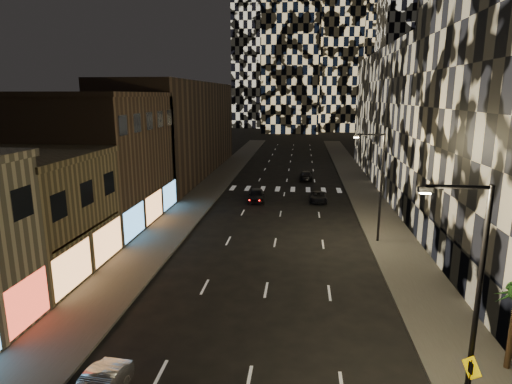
% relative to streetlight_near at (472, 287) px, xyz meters
% --- Properties ---
extents(sidewalk_left, '(4.00, 120.00, 0.15)m').
position_rel_streetlight_near_xyz_m(sidewalk_left, '(-18.35, 40.00, -5.28)').
color(sidewalk_left, '#47443F').
rests_on(sidewalk_left, ground).
extents(sidewalk_right, '(4.00, 120.00, 0.15)m').
position_rel_streetlight_near_xyz_m(sidewalk_right, '(1.65, 40.00, -5.28)').
color(sidewalk_right, '#47443F').
rests_on(sidewalk_right, ground).
extents(curb_left, '(0.20, 120.00, 0.15)m').
position_rel_streetlight_near_xyz_m(curb_left, '(-16.25, 40.00, -5.28)').
color(curb_left, '#4C4C47').
rests_on(curb_left, ground).
extents(curb_right, '(0.20, 120.00, 0.15)m').
position_rel_streetlight_near_xyz_m(curb_right, '(-0.45, 40.00, -5.28)').
color(curb_right, '#4C4C47').
rests_on(curb_right, ground).
extents(retail_tan, '(10.00, 10.00, 8.00)m').
position_rel_streetlight_near_xyz_m(retail_tan, '(-25.35, 11.00, -1.35)').
color(retail_tan, '#736545').
rests_on(retail_tan, ground).
extents(retail_brown, '(10.00, 15.00, 12.00)m').
position_rel_streetlight_near_xyz_m(retail_brown, '(-25.35, 23.50, 0.65)').
color(retail_brown, brown).
rests_on(retail_brown, ground).
extents(retail_filler_left, '(10.00, 40.00, 14.00)m').
position_rel_streetlight_near_xyz_m(retail_filler_left, '(-25.35, 50.00, 1.65)').
color(retail_filler_left, brown).
rests_on(retail_filler_left, ground).
extents(midrise_base, '(0.60, 25.00, 3.00)m').
position_rel_streetlight_near_xyz_m(midrise_base, '(3.95, 14.50, -3.85)').
color(midrise_base, '#383838').
rests_on(midrise_base, ground).
extents(midrise_filler_right, '(16.00, 40.00, 18.00)m').
position_rel_streetlight_near_xyz_m(midrise_filler_right, '(11.65, 47.00, 3.65)').
color(midrise_filler_right, '#232326').
rests_on(midrise_filler_right, ground).
extents(streetlight_near, '(2.55, 0.25, 9.00)m').
position_rel_streetlight_near_xyz_m(streetlight_near, '(0.00, 0.00, 0.00)').
color(streetlight_near, black).
rests_on(streetlight_near, sidewalk_right).
extents(streetlight_far, '(2.55, 0.25, 9.00)m').
position_rel_streetlight_near_xyz_m(streetlight_far, '(0.00, 20.00, 0.00)').
color(streetlight_far, black).
rests_on(streetlight_far, sidewalk_right).
extents(car_dark_midlane, '(2.17, 4.55, 1.50)m').
position_rel_streetlight_near_xyz_m(car_dark_midlane, '(-11.42, 32.97, -4.60)').
color(car_dark_midlane, black).
rests_on(car_dark_midlane, ground).
extents(car_dark_oncoming, '(1.85, 4.48, 1.30)m').
position_rel_streetlight_near_xyz_m(car_dark_oncoming, '(-5.59, 46.79, -4.70)').
color(car_dark_oncoming, black).
rests_on(car_dark_oncoming, ground).
extents(car_dark_rightlane, '(1.97, 4.15, 1.15)m').
position_rel_streetlight_near_xyz_m(car_dark_rightlane, '(-4.26, 33.59, -4.78)').
color(car_dark_rightlane, black).
rests_on(car_dark_rightlane, ground).
extents(ped_sign, '(0.36, 0.95, 2.95)m').
position_rel_streetlight_near_xyz_m(ped_sign, '(-0.06, -0.88, -3.17)').
color(ped_sign, black).
rests_on(ped_sign, sidewalk_right).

